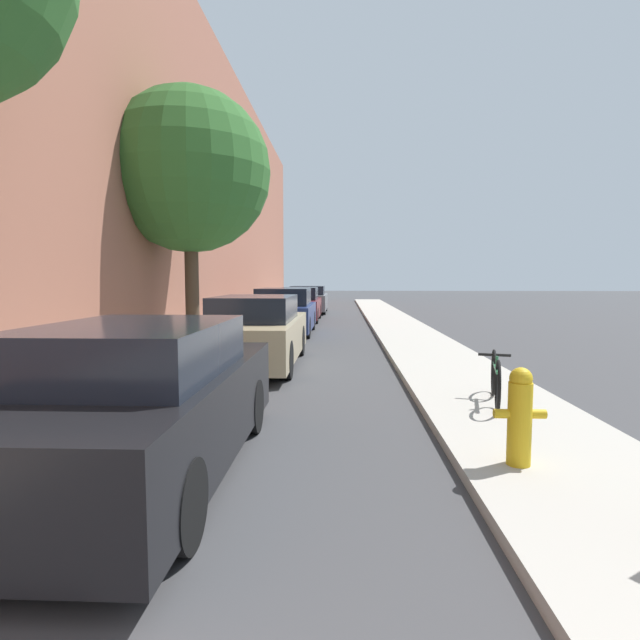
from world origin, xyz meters
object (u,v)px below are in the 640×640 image
object	(u,v)px
parked_car_maroon	(300,305)
parked_car_grey	(308,300)
parked_car_black	(143,403)
fire_hydrant	(520,415)
bicycle	(496,378)
street_tree_far	(190,172)
parked_car_navy	(285,312)
parked_car_champagne	(257,332)

from	to	relation	value
parked_car_maroon	parked_car_grey	xyz separation A→B (m)	(0.03, 5.01, 0.00)
parked_car_black	parked_car_maroon	distance (m)	16.84
fire_hydrant	bicycle	size ratio (longest dim) A/B	0.56
street_tree_far	parked_car_navy	bearing A→B (deg)	62.77
parked_car_black	street_tree_far	bearing A→B (deg)	103.64
parked_car_navy	street_tree_far	distance (m)	5.58
parked_car_maroon	street_tree_far	xyz separation A→B (m)	(-1.97, -8.74, 3.74)
parked_car_black	parked_car_maroon	bearing A→B (deg)	89.97
parked_car_maroon	parked_car_grey	size ratio (longest dim) A/B	1.00
parked_car_navy	parked_car_maroon	xyz separation A→B (m)	(0.07, 5.04, -0.03)
parked_car_champagne	street_tree_far	xyz separation A→B (m)	(-2.02, 2.30, 3.72)
parked_car_black	parked_car_navy	world-z (taller)	parked_car_navy
parked_car_black	street_tree_far	distance (m)	9.13
parked_car_maroon	parked_car_grey	distance (m)	5.01
parked_car_black	bicycle	size ratio (longest dim) A/B	2.61
parked_car_grey	parked_car_navy	bearing A→B (deg)	-90.56
parked_car_champagne	bicycle	xyz separation A→B (m)	(3.80, -3.42, -0.24)
parked_car_black	parked_car_grey	distance (m)	21.84
parked_car_champagne	fire_hydrant	size ratio (longest dim) A/B	5.15
parked_car_maroon	bicycle	bearing A→B (deg)	-75.09
parked_car_navy	street_tree_far	size ratio (longest dim) A/B	0.66
bicycle	parked_car_champagne	bearing A→B (deg)	151.62
parked_car_champagne	parked_car_black	bearing A→B (deg)	-90.56
parked_car_champagne	parked_car_maroon	distance (m)	11.05
parked_car_black	parked_car_maroon	size ratio (longest dim) A/B	0.95
parked_car_grey	fire_hydrant	xyz separation A→B (m)	(3.34, -21.75, -0.11)
parked_car_champagne	parked_car_maroon	xyz separation A→B (m)	(-0.05, 11.05, -0.02)
parked_car_champagne	parked_car_navy	distance (m)	6.01
parked_car_maroon	parked_car_grey	bearing A→B (deg)	89.63
parked_car_grey	bicycle	bearing A→B (deg)	-78.90
bicycle	parked_car_grey	bearing A→B (deg)	114.67
parked_car_black	street_tree_far	xyz separation A→B (m)	(-1.96, 8.09, 3.74)
parked_car_champagne	bicycle	bearing A→B (deg)	-41.95
parked_car_navy	parked_car_grey	distance (m)	10.05
parked_car_navy	parked_car_maroon	world-z (taller)	parked_car_navy
parked_car_black	fire_hydrant	xyz separation A→B (m)	(3.38, 0.09, -0.10)
parked_car_black	parked_car_champagne	distance (m)	5.79
parked_car_champagne	parked_car_navy	xyz separation A→B (m)	(-0.11, 6.00, 0.01)
parked_car_black	bicycle	bearing A→B (deg)	31.58
parked_car_grey	parked_car_maroon	bearing A→B (deg)	-90.37
parked_car_champagne	parked_car_navy	size ratio (longest dim) A/B	1.09
bicycle	parked_car_navy	bearing A→B (deg)	126.14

